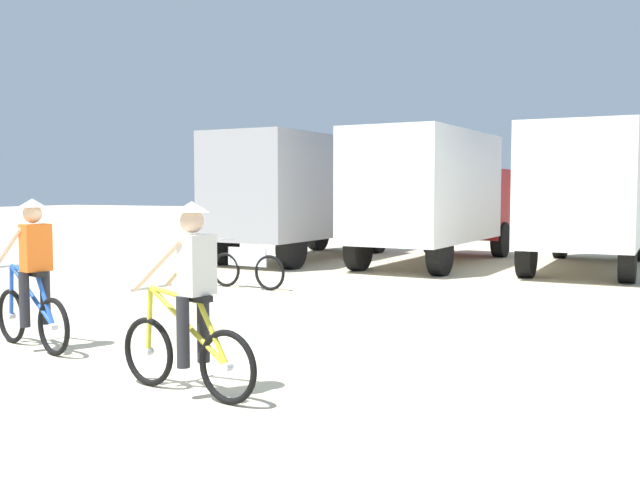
# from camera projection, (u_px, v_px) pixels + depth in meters

# --- Properties ---
(ground_plane) EXTENTS (120.00, 120.00, 0.00)m
(ground_plane) POSITION_uv_depth(u_px,v_px,m) (193.00, 359.00, 8.12)
(ground_plane) COLOR beige
(box_truck_grey_hauler) EXTENTS (2.77, 6.88, 3.35)m
(box_truck_grey_hauler) POSITION_uv_depth(u_px,v_px,m) (302.00, 191.00, 19.59)
(box_truck_grey_hauler) COLOR #9E9EA3
(box_truck_grey_hauler) RESTS_ON ground
(box_truck_avon_van) EXTENTS (2.85, 6.90, 3.35)m
(box_truck_avon_van) POSITION_uv_depth(u_px,v_px,m) (433.00, 191.00, 18.27)
(box_truck_avon_van) COLOR white
(box_truck_avon_van) RESTS_ON ground
(box_truck_white_box) EXTENTS (2.56, 6.81, 3.35)m
(box_truck_white_box) POSITION_uv_depth(u_px,v_px,m) (589.00, 192.00, 17.03)
(box_truck_white_box) COLOR white
(box_truck_white_box) RESTS_ON ground
(cyclist_orange_shirt) EXTENTS (1.68, 0.66, 1.82)m
(cyclist_orange_shirt) POSITION_uv_depth(u_px,v_px,m) (33.00, 280.00, 8.52)
(cyclist_orange_shirt) COLOR black
(cyclist_orange_shirt) RESTS_ON ground
(cyclist_cowboy_hat) EXTENTS (1.71, 0.55, 1.82)m
(cyclist_cowboy_hat) POSITION_uv_depth(u_px,v_px,m) (190.00, 306.00, 6.61)
(cyclist_cowboy_hat) COLOR black
(cyclist_cowboy_hat) RESTS_ON ground
(bicycle_spare) EXTENTS (1.73, 0.50, 0.97)m
(bicycle_spare) POSITION_uv_depth(u_px,v_px,m) (247.00, 268.00, 13.83)
(bicycle_spare) COLOR black
(bicycle_spare) RESTS_ON ground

